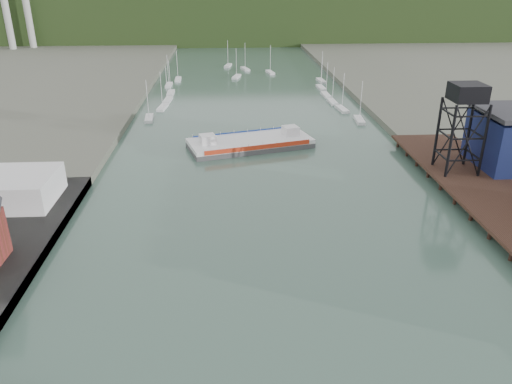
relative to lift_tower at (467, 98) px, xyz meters
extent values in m
cube|color=black|center=(2.00, -13.00, -13.75)|extent=(14.00, 70.00, 0.50)
cylinder|color=black|center=(-4.00, -13.00, -14.85)|extent=(0.60, 0.60, 2.20)
cylinder|color=black|center=(-3.00, -3.00, -7.00)|extent=(0.50, 0.50, 13.00)
cylinder|color=black|center=(3.00, -3.00, -7.00)|extent=(0.50, 0.50, 13.00)
cylinder|color=black|center=(-3.00, 3.00, -7.00)|extent=(0.50, 0.50, 13.00)
cylinder|color=black|center=(3.00, 3.00, -7.00)|extent=(0.50, 0.50, 13.00)
cube|color=black|center=(0.00, 0.00, 1.00)|extent=(5.50, 5.50, 3.00)
cube|color=silver|center=(-62.54, 45.89, -15.30)|extent=(2.67, 7.65, 0.90)
cube|color=silver|center=(-60.28, 57.30, -15.30)|extent=(2.81, 7.67, 0.90)
cube|color=silver|center=(-59.71, 66.17, -15.30)|extent=(2.35, 7.59, 0.90)
cube|color=silver|center=(-59.81, 76.09, -15.30)|extent=(2.01, 7.50, 0.90)
cube|color=silver|center=(-61.64, 88.33, -15.30)|extent=(2.00, 7.50, 0.90)
cube|color=silver|center=(-59.32, 98.17, -15.30)|extent=(2.16, 7.54, 0.90)
cube|color=silver|center=(-7.44, 41.03, -15.30)|extent=(2.53, 7.62, 0.90)
cube|color=silver|center=(-9.54, 52.51, -15.30)|extent=(2.76, 7.67, 0.90)
cube|color=silver|center=(-10.54, 61.29, -15.30)|extent=(2.22, 7.56, 0.90)
cube|color=silver|center=(-10.73, 70.28, -15.30)|extent=(2.18, 7.54, 0.90)
cube|color=silver|center=(-10.33, 81.38, -15.30)|extent=(2.46, 7.61, 0.90)
cube|color=silver|center=(-8.22, 92.99, -15.30)|extent=(2.48, 7.61, 0.90)
cube|color=silver|center=(-38.16, 102.00, -15.30)|extent=(3.78, 7.76, 0.90)
cube|color=silver|center=(-24.96, 110.00, -15.30)|extent=(3.31, 7.74, 0.90)
cube|color=silver|center=(-34.34, 118.00, -15.30)|extent=(3.76, 7.76, 0.90)
cube|color=silver|center=(-41.11, 126.00, -15.30)|extent=(3.40, 7.74, 0.90)
cube|color=black|center=(-35.00, 242.00, -3.65)|extent=(500.00, 120.00, 28.00)
sphere|color=black|center=(-115.00, 242.00, -7.65)|extent=(80.00, 80.00, 80.00)
sphere|color=black|center=(55.00, 252.00, -9.65)|extent=(70.00, 70.00, 70.00)
cube|color=#434346|center=(-36.91, 21.71, -15.11)|extent=(28.81, 17.81, 1.08)
cube|color=silver|center=(-36.91, 21.71, -14.14)|extent=(28.81, 17.81, 0.86)
cube|color=red|center=(-35.40, 16.49, -13.93)|extent=(22.77, 6.74, 0.97)
cube|color=#163799|center=(-38.42, 26.92, -13.93)|extent=(22.77, 6.74, 0.97)
cube|color=silver|center=(-46.21, 19.01, -12.85)|extent=(4.00, 4.00, 2.15)
cube|color=silver|center=(-27.62, 24.40, -12.85)|extent=(4.00, 4.00, 2.15)
camera|label=1|loc=(-41.82, -83.90, 20.10)|focal=35.00mm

